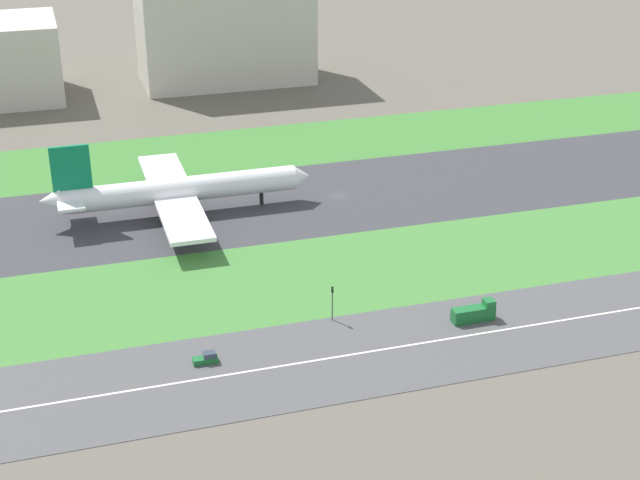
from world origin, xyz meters
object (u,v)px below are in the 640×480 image
object	(u,v)px
traffic_light	(332,301)
car_1	(206,358)
hangar_building	(224,19)
truck_0	(474,313)
airliner	(174,190)
fuel_tank_west	(216,32)

from	to	relation	value
traffic_light	car_1	bearing A→B (deg)	-162.93
car_1	hangar_building	distance (m)	187.86
truck_0	traffic_light	distance (m)	27.46
airliner	hangar_building	distance (m)	120.64
traffic_light	fuel_tank_west	bearing A→B (deg)	84.52
car_1	fuel_tank_west	world-z (taller)	fuel_tank_west
fuel_tank_west	car_1	bearing A→B (deg)	-101.71
truck_0	hangar_building	bearing A→B (deg)	93.31
truck_0	hangar_building	xyz separation A→B (m)	(-10.54, 182.00, 20.12)
hangar_building	fuel_tank_west	xyz separation A→B (m)	(5.41, 45.00, -14.59)
hangar_building	car_1	bearing A→B (deg)	-102.88
car_1	traffic_light	world-z (taller)	traffic_light
car_1	hangar_building	world-z (taller)	hangar_building
car_1	traffic_light	bearing A→B (deg)	17.07
truck_0	fuel_tank_west	size ratio (longest dim) A/B	0.33
hangar_building	fuel_tank_west	size ratio (longest dim) A/B	2.29
car_1	hangar_building	size ratio (longest dim) A/B	0.08
traffic_light	fuel_tank_west	xyz separation A→B (m)	(21.01, 219.01, 2.91)
traffic_light	fuel_tank_west	world-z (taller)	fuel_tank_west
truck_0	fuel_tank_west	bearing A→B (deg)	91.29
truck_0	car_1	xyz separation A→B (m)	(-52.17, 0.00, -0.75)
traffic_light	hangar_building	bearing A→B (deg)	84.88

